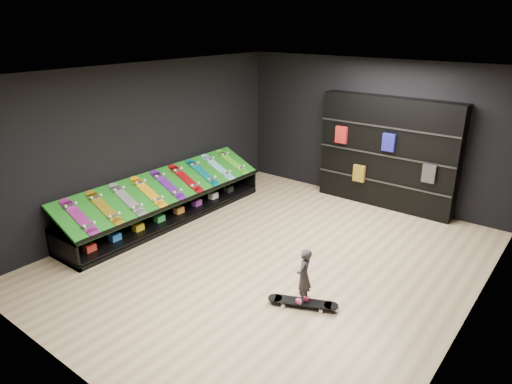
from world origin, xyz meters
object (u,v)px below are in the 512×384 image
Objects in this scene: floor_skateboard at (303,304)px; display_rack at (168,208)px; child at (303,286)px; back_shelving at (387,153)px.

display_rack is at bearing 142.69° from floor_skateboard.
display_rack is at bearing -114.76° from child.
back_shelving is 5.95× the size of child.
floor_skateboard is 0.28m from child.
child reaches higher than floor_skateboard.
display_rack reaches higher than floor_skateboard.
display_rack is 9.34× the size of child.
floor_skateboard is at bearing 0.00° from child.
child is at bearing 0.00° from floor_skateboard.
back_shelving is 4.37m from floor_skateboard.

